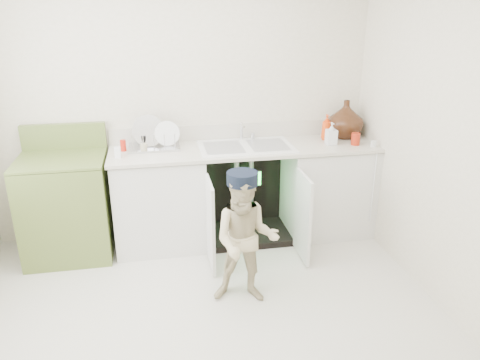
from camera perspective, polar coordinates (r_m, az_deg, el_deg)
ground at (r=3.51m, az=-4.47°, el=-16.49°), size 3.50×3.50×0.00m
room_shell at (r=2.93m, az=-5.15°, el=3.35°), size 6.00×5.50×1.26m
counter_run at (r=4.40m, az=1.21°, el=-1.09°), size 2.44×1.02×1.26m
avocado_stove at (r=4.37m, az=-20.33°, el=-2.88°), size 0.72×0.65×1.13m
repair_worker at (r=3.43m, az=0.71°, el=-7.17°), size 0.57×0.93×1.02m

